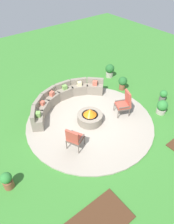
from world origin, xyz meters
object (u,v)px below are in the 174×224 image
(fire_pit, at_px, (90,117))
(potted_plant_4, at_px, (123,82))
(potted_plant_1, at_px, (7,180))
(curved_stone_bench, at_px, (63,98))
(potted_plant_0, at_px, (163,96))
(lounge_chair_front_right, at_px, (124,103))
(potted_plant_2, at_px, (110,70))
(lounge_chair_front_left, at_px, (74,138))
(potted_plant_3, at_px, (162,107))

(fire_pit, height_order, potted_plant_4, fire_pit)
(potted_plant_1, distance_m, potted_plant_4, 7.10)
(curved_stone_bench, height_order, potted_plant_4, curved_stone_bench)
(fire_pit, xyz_separation_m, potted_plant_0, (3.72, -0.98, 0.01))
(lounge_chair_front_right, distance_m, potted_plant_2, 3.33)
(curved_stone_bench, distance_m, lounge_chair_front_left, 2.85)
(potted_plant_0, bearing_deg, lounge_chair_front_left, 178.02)
(fire_pit, height_order, potted_plant_1, fire_pit)
(curved_stone_bench, bearing_deg, potted_plant_0, -35.17)
(lounge_chair_front_left, xyz_separation_m, potted_plant_2, (4.66, 3.12, -0.19))
(lounge_chair_front_right, relative_size, potted_plant_4, 1.62)
(potted_plant_1, height_order, potted_plant_4, potted_plant_4)
(potted_plant_4, bearing_deg, fire_pit, -161.79)
(potted_plant_1, relative_size, potted_plant_3, 1.01)
(potted_plant_1, bearing_deg, curved_stone_bench, 34.31)
(lounge_chair_front_right, xyz_separation_m, potted_plant_4, (1.42, 1.47, -0.23))
(fire_pit, bearing_deg, lounge_chair_front_left, -149.77)
(fire_pit, height_order, lounge_chair_front_right, lounge_chair_front_right)
(potted_plant_4, bearing_deg, potted_plant_2, 75.48)
(potted_plant_4, bearing_deg, curved_stone_bench, 165.46)
(fire_pit, relative_size, curved_stone_bench, 0.25)
(potted_plant_2, bearing_deg, curved_stone_bench, -171.27)
(fire_pit, distance_m, potted_plant_3, 3.29)
(fire_pit, bearing_deg, potted_plant_1, -168.87)
(fire_pit, distance_m, curved_stone_bench, 1.79)
(potted_plant_2, bearing_deg, fire_pit, -144.87)
(curved_stone_bench, height_order, potted_plant_1, curved_stone_bench)
(lounge_chair_front_right, bearing_deg, curved_stone_bench, 61.57)
(potted_plant_1, bearing_deg, lounge_chair_front_left, -0.57)
(fire_pit, distance_m, lounge_chair_front_right, 1.63)
(fire_pit, relative_size, potted_plant_3, 1.60)
(curved_stone_bench, xyz_separation_m, lounge_chair_front_right, (1.71, -2.28, 0.26))
(potted_plant_4, bearing_deg, lounge_chair_front_left, -157.72)
(lounge_chair_front_right, relative_size, potted_plant_0, 1.91)
(potted_plant_0, height_order, potted_plant_2, potted_plant_2)
(lounge_chair_front_left, relative_size, potted_plant_1, 1.54)
(lounge_chair_front_left, height_order, lounge_chair_front_right, lounge_chair_front_right)
(lounge_chair_front_left, distance_m, potted_plant_4, 4.67)
(potted_plant_0, bearing_deg, curved_stone_bench, 144.83)
(curved_stone_bench, height_order, lounge_chair_front_right, lounge_chair_front_right)
(potted_plant_1, bearing_deg, potted_plant_3, -5.94)
(fire_pit, bearing_deg, potted_plant_3, -26.93)
(lounge_chair_front_right, bearing_deg, fire_pit, 96.47)
(fire_pit, relative_size, lounge_chair_front_left, 1.03)
(potted_plant_0, xyz_separation_m, potted_plant_1, (-7.66, 0.20, 0.03))
(lounge_chair_front_right, height_order, potted_plant_1, lounge_chair_front_right)
(potted_plant_0, relative_size, potted_plant_1, 0.90)
(potted_plant_1, distance_m, potted_plant_2, 7.86)
(potted_plant_3, height_order, potted_plant_4, potted_plant_4)
(fire_pit, relative_size, potted_plant_0, 1.77)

